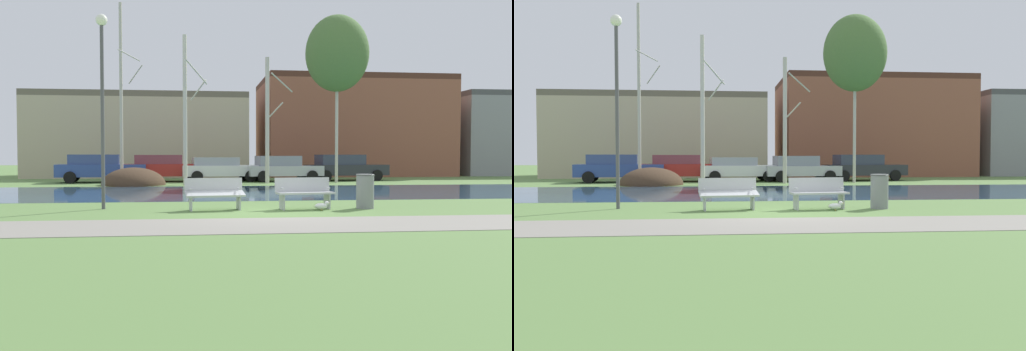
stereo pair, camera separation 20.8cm
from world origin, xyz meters
The scene contains 20 objects.
ground_plane centered at (0.00, 10.00, 0.00)m, with size 120.00×120.00×0.00m, color #5B7F42.
paved_path_strip centered at (0.00, -2.35, 0.01)m, with size 60.00×2.49×0.01m, color gray.
river_band centered at (0.00, 7.77, 0.00)m, with size 80.00×8.41×0.01m, color #33516B.
soil_mound centered at (-4.92, 13.62, 0.00)m, with size 3.21×3.52×1.77m, color #423021.
bench_left centered at (-1.25, 0.88, 0.47)m, with size 1.66×0.76×0.87m.
bench_right centered at (1.23, 0.88, 0.47)m, with size 1.66×0.76×0.87m.
trash_bin centered at (2.96, 0.87, 0.50)m, with size 0.52×0.52×0.96m.
seagull centered at (1.62, 0.44, 0.13)m, with size 0.43×0.16×0.26m.
streetlamp centered at (-4.31, 1.50, 3.58)m, with size 0.32×0.32×5.36m.
birch_far_left centered at (-5.55, 14.08, 4.68)m, with size 1.20×2.07×9.24m.
birch_left centered at (-2.29, 13.38, 3.85)m, with size 1.25×2.20×7.54m.
birch_center_left centered at (2.03, 14.31, 3.42)m, with size 1.47×2.19×6.69m.
birch_center centered at (5.86, 14.63, 7.01)m, with size 3.44×3.44×9.09m.
parked_van_nearest_blue centered at (-7.07, 16.33, 0.81)m, with size 4.92×2.47×1.54m.
parked_sedan_second_red centered at (-3.66, 16.83, 0.80)m, with size 4.83×2.36×1.51m.
parked_hatch_third_white centered at (-0.42, 16.67, 0.74)m, with size 4.73×2.41×1.38m.
parked_wagon_fourth_silver centered at (3.14, 16.46, 0.77)m, with size 4.47×2.40×1.46m.
parked_suv_fifth_dark centered at (6.97, 17.01, 0.80)m, with size 4.92×2.40×1.53m.
building_beige_block centered at (-5.63, 25.27, 2.84)m, with size 14.65×8.49×5.69m.
building_brick_low centered at (9.81, 25.63, 3.58)m, with size 13.33×8.71×7.16m.
Camera 1 is at (-1.72, -13.33, 1.49)m, focal length 36.74 mm.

